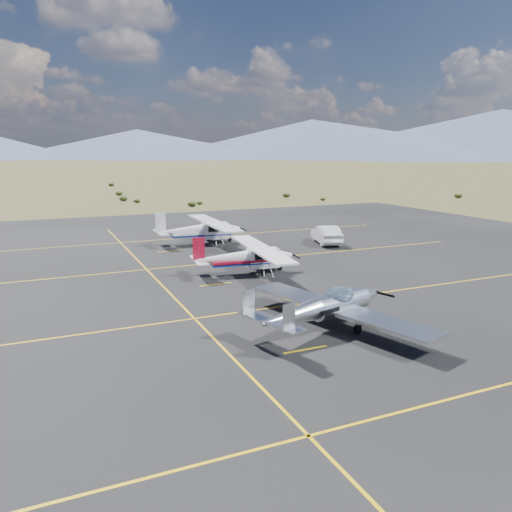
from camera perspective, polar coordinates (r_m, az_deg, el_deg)
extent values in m
plane|color=#383D1C|center=(24.92, 7.74, -6.67)|extent=(1600.00, 1600.00, 0.00)
cube|color=black|center=(30.83, 0.93, -2.90)|extent=(72.00, 72.00, 0.02)
cube|color=silver|center=(23.31, 9.35, -5.88)|extent=(4.36, 10.12, 0.13)
ellipsoid|color=#99BFD8|center=(23.15, 9.39, -4.62)|extent=(2.05, 1.52, 0.92)
cube|color=silver|center=(20.38, 1.70, -7.43)|extent=(1.69, 3.44, 0.07)
cube|color=silver|center=(19.26, 3.79, -7.04)|extent=(0.61, 0.24, 1.12)
cube|color=silver|center=(21.01, -0.88, -5.38)|extent=(0.61, 0.24, 1.12)
cylinder|color=black|center=(24.83, 12.01, -6.41)|extent=(0.39, 0.20, 0.38)
cylinder|color=black|center=(22.54, 11.53, -8.22)|extent=(0.46, 0.24, 0.45)
cylinder|color=black|center=(24.18, 6.53, -6.64)|extent=(0.46, 0.24, 0.45)
cube|color=white|center=(32.91, 0.80, -0.22)|extent=(2.11, 1.26, 1.23)
cube|color=white|center=(32.72, 0.50, 0.85)|extent=(2.50, 10.11, 0.13)
cube|color=black|center=(32.86, 0.80, 0.22)|extent=(1.57, 1.24, 0.50)
cube|color=#A30D26|center=(32.58, -1.18, -0.51)|extent=(4.64, 1.55, 0.16)
cube|color=#A30D26|center=(31.67, -6.56, 0.82)|extent=(0.78, 0.15, 1.46)
cube|color=white|center=(31.82, -6.53, -0.47)|extent=(1.00, 2.97, 0.05)
cylinder|color=black|center=(33.47, 2.72, -1.41)|extent=(0.34, 0.13, 0.33)
cylinder|color=black|center=(32.11, 0.87, -1.91)|extent=(0.41, 0.16, 0.40)
cylinder|color=black|center=(33.88, -0.15, -1.17)|extent=(0.41, 0.16, 0.40)
cube|color=white|center=(43.56, -4.67, 2.90)|extent=(2.25, 1.22, 1.36)
cube|color=white|center=(43.40, -4.94, 3.81)|extent=(1.86, 11.15, 0.14)
cube|color=black|center=(43.52, -4.68, 3.27)|extent=(1.65, 1.24, 0.56)
cube|color=white|center=(43.20, -6.33, 2.66)|extent=(5.08, 1.31, 0.18)
cube|color=white|center=(42.24, -10.85, 3.76)|extent=(0.86, 0.09, 1.62)
cube|color=white|center=(42.36, -10.81, 2.68)|extent=(0.84, 3.25, 0.06)
cylinder|color=black|center=(44.12, -3.03, 1.88)|extent=(0.37, 0.11, 0.36)
cylinder|color=black|center=(42.62, -4.61, 1.56)|extent=(0.45, 0.14, 0.44)
cylinder|color=black|center=(44.61, -5.44, 2.01)|extent=(0.45, 0.14, 0.44)
imported|color=white|center=(43.56, 8.04, 2.46)|extent=(2.99, 5.06, 1.57)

